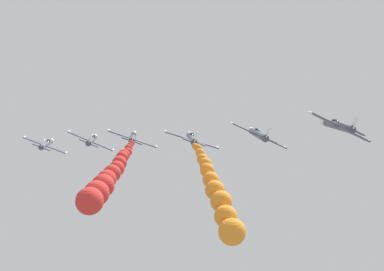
% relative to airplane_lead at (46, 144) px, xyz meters
% --- Properties ---
extents(airplane_lead, '(8.99, 10.35, 3.94)m').
position_rel_airplane_lead_xyz_m(airplane_lead, '(0.00, 0.00, 0.00)').
color(airplane_lead, '#474C56').
extents(airplane_left_inner, '(8.87, 10.35, 4.24)m').
position_rel_airplane_lead_xyz_m(airplane_left_inner, '(10.73, -8.75, 1.99)').
color(airplane_left_inner, '#474C56').
extents(airplane_right_inner, '(9.11, 10.35, 3.60)m').
position_rel_airplane_lead_xyz_m(airplane_right_inner, '(19.07, -15.83, 3.31)').
color(airplane_right_inner, '#474C56').
extents(smoke_trail_right_inner, '(6.41, 24.31, 5.99)m').
position_rel_airplane_lead_xyz_m(smoke_trail_right_inner, '(16.31, -39.93, 0.68)').
color(smoke_trail_right_inner, red).
extents(airplane_left_outer, '(9.20, 10.35, 3.45)m').
position_rel_airplane_lead_xyz_m(airplane_left_outer, '(29.16, -24.02, 4.13)').
color(airplane_left_outer, '#474C56').
extents(smoke_trail_left_outer, '(4.13, 23.03, 8.43)m').
position_rel_airplane_lead_xyz_m(smoke_trail_left_outer, '(30.43, -47.22, -0.02)').
color(smoke_trail_left_outer, orange).
extents(airplane_right_outer, '(8.82, 10.35, 4.36)m').
position_rel_airplane_lead_xyz_m(airplane_right_outer, '(39.01, -30.20, 5.51)').
color(airplane_right_outer, '#474C56').
extents(airplane_trailing, '(8.76, 10.35, 4.49)m').
position_rel_airplane_lead_xyz_m(airplane_trailing, '(48.52, -37.97, 7.62)').
color(airplane_trailing, '#474C56').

